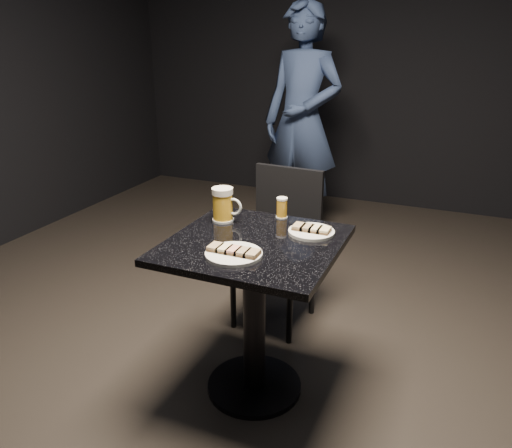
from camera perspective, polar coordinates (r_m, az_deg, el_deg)
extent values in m
plane|color=black|center=(2.48, -0.19, -18.15)|extent=(6.00, 6.00, 0.00)
plane|color=black|center=(4.82, 14.99, 19.61)|extent=(5.00, 0.00, 5.00)
cylinder|color=silver|center=(1.95, -2.56, -3.46)|extent=(0.23, 0.23, 0.01)
cylinder|color=silver|center=(2.18, 6.34, -0.90)|extent=(0.20, 0.20, 0.01)
imported|color=navy|center=(4.04, 5.29, 11.54)|extent=(0.73, 0.56, 1.81)
cylinder|color=black|center=(2.47, -0.19, -17.92)|extent=(0.44, 0.44, 0.03)
cylinder|color=black|center=(2.26, -0.20, -10.81)|extent=(0.10, 0.10, 0.69)
cube|color=black|center=(2.09, -0.22, -2.35)|extent=(0.70, 0.70, 0.03)
cylinder|color=silver|center=(2.32, -3.79, 0.49)|extent=(0.10, 0.10, 0.01)
cylinder|color=yellow|center=(2.29, -3.82, 2.01)|extent=(0.09, 0.09, 0.12)
cylinder|color=white|center=(2.27, -3.87, 3.78)|extent=(0.10, 0.10, 0.03)
torus|color=silver|center=(2.27, -2.57, 1.99)|extent=(0.08, 0.01, 0.08)
cylinder|color=silver|center=(2.35, 2.96, 0.81)|extent=(0.06, 0.06, 0.01)
cylinder|color=gold|center=(2.34, 2.98, 1.82)|extent=(0.05, 0.05, 0.08)
cylinder|color=white|center=(2.32, 3.00, 2.89)|extent=(0.05, 0.05, 0.01)
cube|color=black|center=(2.76, 2.12, -2.86)|extent=(0.42, 0.42, 0.04)
cylinder|color=black|center=(2.79, -2.64, -7.90)|extent=(0.03, 0.03, 0.43)
cylinder|color=black|center=(2.66, 3.86, -9.48)|extent=(0.03, 0.03, 0.43)
cylinder|color=black|center=(3.06, 0.49, -5.15)|extent=(0.03, 0.03, 0.43)
cylinder|color=black|center=(2.94, 6.49, -6.43)|extent=(0.03, 0.03, 0.43)
cube|color=black|center=(2.83, 3.75, 2.58)|extent=(0.40, 0.05, 0.40)
cube|color=#4C3521|center=(1.98, -4.63, -2.76)|extent=(0.05, 0.07, 0.01)
cube|color=#8C7251|center=(1.98, -4.64, -2.51)|extent=(0.05, 0.07, 0.01)
cube|color=#4C3521|center=(1.96, -3.61, -2.94)|extent=(0.05, 0.07, 0.01)
cube|color=beige|center=(1.96, -3.61, -2.69)|extent=(0.05, 0.07, 0.01)
cube|color=#4C3521|center=(1.95, -2.57, -3.13)|extent=(0.05, 0.07, 0.01)
cube|color=tan|center=(1.94, -2.57, -2.88)|extent=(0.05, 0.07, 0.01)
cube|color=#4C3521|center=(1.93, -1.51, -3.33)|extent=(0.05, 0.07, 0.01)
cube|color=#8C7251|center=(1.93, -1.51, -3.07)|extent=(0.05, 0.07, 0.01)
cube|color=#4C3521|center=(1.92, -0.43, -3.52)|extent=(0.05, 0.07, 0.01)
cube|color=#8C7251|center=(1.91, -0.43, -3.26)|extent=(0.05, 0.07, 0.01)
cube|color=#4C3521|center=(2.19, 4.95, -0.39)|extent=(0.05, 0.07, 0.01)
cube|color=#8C7251|center=(2.19, 4.96, -0.16)|extent=(0.05, 0.07, 0.01)
cube|color=#4C3521|center=(2.18, 5.89, -0.53)|extent=(0.05, 0.07, 0.01)
cube|color=#8C7251|center=(2.17, 5.90, -0.30)|extent=(0.05, 0.07, 0.01)
cube|color=#4C3521|center=(2.17, 6.83, -0.68)|extent=(0.05, 0.07, 0.01)
cube|color=beige|center=(2.17, 6.84, -0.44)|extent=(0.05, 0.07, 0.01)
cube|color=#4C3521|center=(2.16, 7.78, -0.82)|extent=(0.05, 0.07, 0.01)
cube|color=beige|center=(2.16, 7.80, -0.59)|extent=(0.05, 0.07, 0.01)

